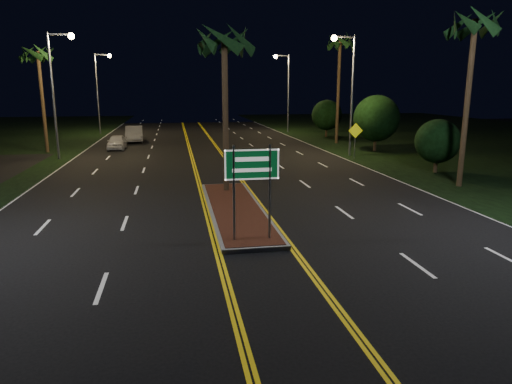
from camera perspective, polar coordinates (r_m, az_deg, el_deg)
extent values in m
plane|color=black|center=(12.98, 1.60, -10.41)|extent=(120.00, 120.00, 0.00)
cube|color=gray|center=(19.50, -2.55, -2.19)|extent=(2.25, 10.25, 0.15)
cube|color=#592819|center=(19.48, -2.56, -1.95)|extent=(2.00, 10.00, 0.02)
cylinder|color=gray|center=(14.98, -2.77, -0.20)|extent=(0.08, 0.08, 3.20)
cylinder|color=gray|center=(15.17, 1.73, -0.02)|extent=(0.08, 0.08, 3.20)
cube|color=#07471E|center=(14.88, -0.52, 3.46)|extent=(1.80, 0.04, 1.00)
cube|color=white|center=(14.86, -0.50, 3.44)|extent=(1.80, 0.01, 1.00)
cylinder|color=gray|center=(36.70, -24.02, 10.76)|extent=(0.18, 0.18, 9.00)
cube|color=gray|center=(36.70, -23.39, 17.64)|extent=(1.60, 0.12, 0.12)
sphere|color=#FFCD72|center=(36.53, -22.09, 17.62)|extent=(0.44, 0.44, 0.44)
cylinder|color=gray|center=(56.34, -19.22, 11.48)|extent=(0.18, 0.18, 9.00)
cube|color=gray|center=(56.34, -18.72, 15.95)|extent=(1.60, 0.12, 0.12)
sphere|color=#FFCD72|center=(56.23, -17.87, 15.91)|extent=(0.44, 0.44, 0.44)
cylinder|color=gray|center=(36.27, 11.92, 11.56)|extent=(0.18, 0.18, 9.00)
cube|color=gray|center=(36.16, 11.01, 18.50)|extent=(1.60, 0.12, 0.12)
sphere|color=#FFCD72|center=(35.88, 9.75, 18.44)|extent=(0.44, 0.44, 0.44)
cylinder|color=gray|center=(55.34, 4.07, 12.13)|extent=(0.18, 0.18, 9.00)
cube|color=gray|center=(55.27, 3.30, 16.65)|extent=(1.60, 0.12, 0.12)
sphere|color=#FFCD72|center=(55.09, 2.46, 16.57)|extent=(0.44, 0.44, 0.44)
cylinder|color=#382819|center=(22.35, -3.85, 9.27)|extent=(0.28, 0.28, 7.50)
cylinder|color=#382819|center=(41.03, -25.11, 10.06)|extent=(0.28, 0.28, 8.00)
cylinder|color=#382819|center=(26.34, 24.86, 9.76)|extent=(0.28, 0.28, 8.50)
cylinder|color=#382819|center=(44.38, 10.24, 12.13)|extent=(0.28, 0.28, 9.50)
cylinder|color=#382819|center=(30.58, 21.52, 3.13)|extent=(0.24, 0.24, 0.90)
sphere|color=black|center=(30.39, 21.75, 5.91)|extent=(2.70, 2.70, 2.70)
cylinder|color=#382819|center=(39.54, 14.64, 5.87)|extent=(0.24, 0.24, 1.26)
sphere|color=black|center=(39.36, 14.82, 8.90)|extent=(3.78, 3.78, 3.78)
cylinder|color=#382819|center=(50.57, 8.77, 7.46)|extent=(0.24, 0.24, 1.08)
sphere|color=black|center=(50.44, 8.84, 9.49)|extent=(3.24, 3.24, 3.24)
imported|color=silver|center=(41.35, -17.02, 6.14)|extent=(1.87, 4.33, 1.44)
imported|color=#9FA1A8|center=(46.82, -15.00, 7.19)|extent=(2.67, 5.50, 1.78)
cylinder|color=gray|center=(35.04, 12.26, 5.99)|extent=(0.07, 0.07, 2.28)
cube|color=#EFEC0C|center=(34.93, 12.34, 7.50)|extent=(1.10, 0.03, 1.10)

